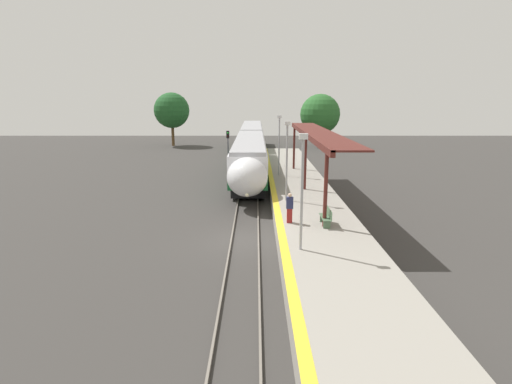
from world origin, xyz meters
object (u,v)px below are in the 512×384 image
(train, at_px, (251,145))
(lamppost_mid, at_px, (287,156))
(lamppost_near, at_px, (302,185))
(platform_bench, at_px, (327,217))
(person_waiting, at_px, (290,208))
(railway_signal, at_px, (228,148))
(lamppost_far, at_px, (279,141))

(train, xyz_separation_m, lamppost_mid, (2.54, -20.62, 1.72))
(train, distance_m, lamppost_near, 29.38)
(platform_bench, distance_m, person_waiting, 1.98)
(platform_bench, relative_size, railway_signal, 0.33)
(person_waiting, bearing_deg, platform_bench, -12.82)
(person_waiting, relative_size, railway_signal, 0.37)
(railway_signal, distance_m, lamppost_far, 6.81)
(platform_bench, height_order, lamppost_far, lamppost_far)
(train, distance_m, lamppost_far, 12.41)
(train, xyz_separation_m, platform_bench, (4.27, -25.81, -0.72))
(lamppost_mid, relative_size, lamppost_far, 1.00)
(lamppost_near, bearing_deg, platform_bench, 63.08)
(person_waiting, xyz_separation_m, lamppost_mid, (0.17, 4.76, 2.08))
(lamppost_far, bearing_deg, train, 101.93)
(lamppost_near, bearing_deg, railway_signal, 101.94)
(train, relative_size, lamppost_near, 8.23)
(platform_bench, distance_m, lamppost_near, 4.54)
(lamppost_mid, bearing_deg, lamppost_near, -90.00)
(lamppost_mid, xyz_separation_m, lamppost_far, (0.00, 8.60, 0.00))
(platform_bench, distance_m, railway_signal, 19.71)
(platform_bench, xyz_separation_m, railway_signal, (-6.39, 18.61, 1.24))
(railway_signal, bearing_deg, lamppost_far, -46.01)
(person_waiting, bearing_deg, lamppost_near, -87.43)
(platform_bench, bearing_deg, lamppost_mid, 108.44)
(train, relative_size, platform_bench, 29.08)
(train, height_order, lamppost_far, lamppost_far)
(person_waiting, relative_size, lamppost_near, 0.32)
(person_waiting, height_order, lamppost_near, lamppost_near)
(lamppost_near, relative_size, lamppost_far, 1.00)
(train, height_order, lamppost_near, lamppost_near)
(person_waiting, xyz_separation_m, lamppost_near, (0.17, -3.84, 2.08))
(lamppost_mid, bearing_deg, platform_bench, -71.56)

